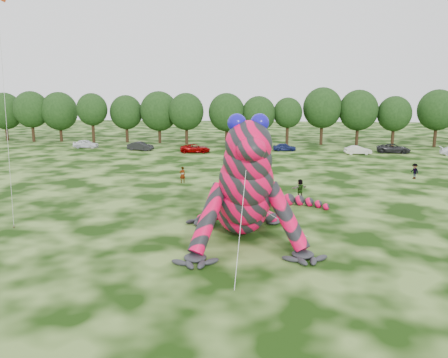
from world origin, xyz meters
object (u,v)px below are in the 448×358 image
object	(u,v)px
tree_5	(159,117)
spectator_1	(240,174)
car_3	(239,146)
car_4	(285,147)
tree_6	(186,119)
tree_8	(259,121)
tree_7	(227,119)
spectator_5	(300,189)
tree_13	(437,118)
car_2	(195,148)
car_6	(394,148)
inflatable_gecko	(240,172)
car_5	(358,150)
tree_10	(322,116)
tree_0	(5,117)
car_0	(86,144)
tree_3	(93,118)
spectator_2	(414,171)
tree_9	(288,121)
tree_12	(394,121)
tree_4	(126,119)
spectator_0	(182,175)
tree_1	(32,117)
tree_2	(60,117)
tree_11	(358,118)
car_1	(140,146)

from	to	relation	value
tree_5	spectator_1	bearing A→B (deg)	-63.31
car_3	car_4	size ratio (longest dim) A/B	1.12
tree_6	tree_8	bearing A→B (deg)	1.29
tree_7	spectator_5	distance (m)	41.45
tree_13	car_2	bearing A→B (deg)	-164.95
tree_8	car_6	xyz separation A→B (m)	(21.98, -8.30, -3.75)
inflatable_gecko	car_5	size ratio (longest dim) A/B	4.21
tree_10	spectator_5	size ratio (longest dim) A/B	5.80
tree_0	car_0	world-z (taller)	tree_0
car_2	car_3	world-z (taller)	car_2
tree_6	spectator_1	world-z (taller)	tree_6
car_0	car_2	bearing A→B (deg)	-103.54
tree_5	tree_8	distance (m)	18.97
tree_3	tree_7	xyz separation A→B (m)	(25.64, -0.26, 0.02)
tree_8	car_6	world-z (taller)	tree_8
tree_10	spectator_1	distance (m)	37.76
tree_0	spectator_2	size ratio (longest dim) A/B	5.36
inflatable_gecko	car_0	world-z (taller)	inflatable_gecko
tree_3	tree_9	distance (m)	36.79
car_6	car_5	bearing A→B (deg)	118.04
tree_9	spectator_5	distance (m)	40.58
tree_0	tree_12	size ratio (longest dim) A/B	1.06
tree_4	spectator_2	distance (m)	54.06
tree_3	spectator_1	bearing A→B (deg)	-48.12
spectator_1	spectator_5	bearing A→B (deg)	140.02
spectator_2	inflatable_gecko	bearing A→B (deg)	-66.02
inflatable_gecko	spectator_0	size ratio (longest dim) A/B	9.60
car_4	car_5	size ratio (longest dim) A/B	0.93
tree_3	tree_5	bearing A→B (deg)	6.20
tree_1	tree_5	xyz separation A→B (m)	(25.23, 0.38, -0.01)
tree_2	spectator_5	distance (m)	60.51
tree_11	car_0	distance (m)	48.93
tree_1	tree_11	world-z (taller)	tree_11
tree_5	spectator_2	bearing A→B (deg)	-39.76
tree_10	tree_11	distance (m)	6.40
car_2	tree_11	bearing A→B (deg)	-76.38
tree_7	spectator_1	xyz separation A→B (m)	(4.59, -33.45, -3.83)
tree_1	tree_3	distance (m)	12.68
car_1	car_3	size ratio (longest dim) A/B	1.02
inflatable_gecko	tree_4	size ratio (longest dim) A/B	1.92
tree_12	car_3	xyz separation A→B (m)	(-27.25, -8.06, -3.86)
car_6	tree_9	bearing A→B (deg)	71.33
tree_9	car_6	xyz separation A→B (m)	(16.70, -8.66, -3.61)
tree_6	car_0	distance (m)	18.48
car_4	spectator_0	bearing A→B (deg)	151.55
tree_7	spectator_1	bearing A→B (deg)	-82.18
tree_7	car_4	world-z (taller)	tree_7
tree_12	spectator_0	size ratio (longest dim) A/B	4.96
tree_11	car_2	world-z (taller)	tree_11
tree_10	car_2	world-z (taller)	tree_10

